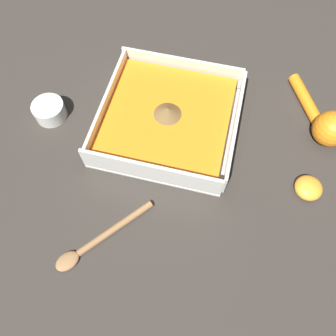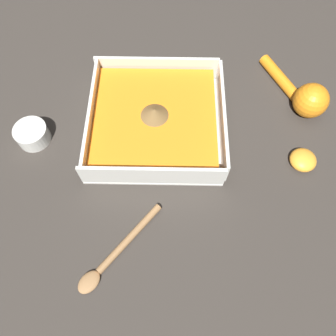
# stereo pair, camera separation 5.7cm
# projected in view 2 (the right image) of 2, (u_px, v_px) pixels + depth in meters

# --- Properties ---
(ground_plane) EXTENTS (4.00, 4.00, 0.00)m
(ground_plane) POSITION_uv_depth(u_px,v_px,m) (156.00, 109.00, 0.67)
(ground_plane) COLOR #332D28
(square_dish) EXTENTS (0.25, 0.25, 0.06)m
(square_dish) POSITION_uv_depth(u_px,v_px,m) (157.00, 121.00, 0.63)
(square_dish) COLOR silver
(square_dish) RESTS_ON ground_plane
(spice_bowl) EXTENTS (0.06, 0.06, 0.03)m
(spice_bowl) POSITION_uv_depth(u_px,v_px,m) (32.00, 135.00, 0.62)
(spice_bowl) COLOR silver
(spice_bowl) RESTS_ON ground_plane
(lemon_squeezer) EXTENTS (0.11, 0.17, 0.07)m
(lemon_squeezer) POSITION_uv_depth(u_px,v_px,m) (306.00, 98.00, 0.64)
(lemon_squeezer) COLOR orange
(lemon_squeezer) RESTS_ON ground_plane
(lemon_half) EXTENTS (0.05, 0.05, 0.03)m
(lemon_half) POSITION_uv_depth(u_px,v_px,m) (303.00, 160.00, 0.60)
(lemon_half) COLOR orange
(lemon_half) RESTS_ON ground_plane
(wooden_spoon) EXTENTS (0.13, 0.15, 0.01)m
(wooden_spoon) POSITION_uv_depth(u_px,v_px,m) (116.00, 253.00, 0.53)
(wooden_spoon) COLOR olive
(wooden_spoon) RESTS_ON ground_plane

